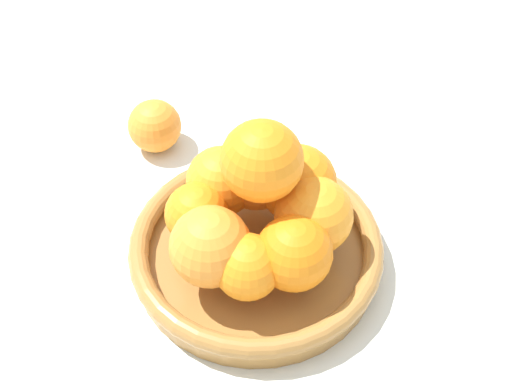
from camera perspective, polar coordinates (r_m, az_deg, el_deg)
The scene contains 4 objects.
ground_plane at distance 0.76m, azimuth -0.00°, elevation -5.64°, with size 4.00×4.00×0.00m, color silver.
fruit_bowl at distance 0.74m, azimuth -0.00°, elevation -4.70°, with size 0.26×0.26×0.04m.
orange_pile at distance 0.70m, azimuth 0.28°, elevation -1.00°, with size 0.18×0.19×0.14m.
stray_orange at distance 0.87m, azimuth -8.11°, elevation 5.26°, with size 0.06×0.06×0.06m, color orange.
Camera 1 is at (0.20, -0.41, 0.60)m, focal length 50.00 mm.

